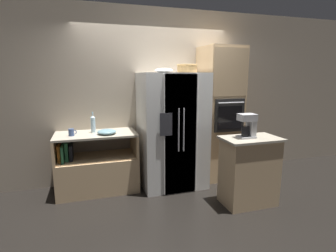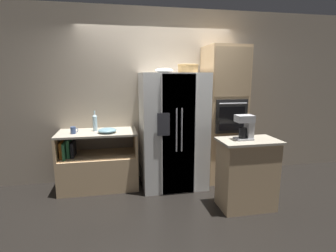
{
  "view_description": "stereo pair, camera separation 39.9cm",
  "coord_description": "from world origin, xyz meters",
  "px_view_note": "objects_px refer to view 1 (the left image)",
  "views": [
    {
      "loc": [
        -1.06,
        -3.79,
        1.75
      ],
      "look_at": [
        0.09,
        -0.05,
        0.98
      ],
      "focal_mm": 28.0,
      "sensor_mm": 36.0,
      "label": 1
    },
    {
      "loc": [
        -0.67,
        -3.89,
        1.75
      ],
      "look_at": [
        0.09,
        -0.05,
        0.98
      ],
      "focal_mm": 28.0,
      "sensor_mm": 36.0,
      "label": 2
    }
  ],
  "objects_px": {
    "wall_oven": "(219,114)",
    "mug": "(71,132)",
    "fruit_bowl": "(164,70)",
    "wicker_basket": "(187,68)",
    "mixing_bowl": "(107,132)",
    "bottle_tall": "(93,124)",
    "refrigerator": "(172,130)",
    "coffee_maker": "(248,125)"
  },
  "relations": [
    {
      "from": "wall_oven",
      "to": "mug",
      "type": "height_order",
      "value": "wall_oven"
    },
    {
      "from": "wicker_basket",
      "to": "mug",
      "type": "bearing_deg",
      "value": 177.07
    },
    {
      "from": "refrigerator",
      "to": "fruit_bowl",
      "type": "relative_size",
      "value": 6.44
    },
    {
      "from": "fruit_bowl",
      "to": "bottle_tall",
      "type": "xyz_separation_m",
      "value": [
        -1.04,
        0.21,
        -0.78
      ]
    },
    {
      "from": "refrigerator",
      "to": "mixing_bowl",
      "type": "xyz_separation_m",
      "value": [
        -1.0,
        -0.01,
        0.04
      ]
    },
    {
      "from": "wicker_basket",
      "to": "fruit_bowl",
      "type": "relative_size",
      "value": 1.14
    },
    {
      "from": "wall_oven",
      "to": "fruit_bowl",
      "type": "xyz_separation_m",
      "value": [
        -1.01,
        -0.13,
        0.71
      ]
    },
    {
      "from": "fruit_bowl",
      "to": "bottle_tall",
      "type": "distance_m",
      "value": 1.32
    },
    {
      "from": "wall_oven",
      "to": "wicker_basket",
      "type": "bearing_deg",
      "value": -166.95
    },
    {
      "from": "mixing_bowl",
      "to": "coffee_maker",
      "type": "relative_size",
      "value": 0.87
    },
    {
      "from": "fruit_bowl",
      "to": "refrigerator",
      "type": "bearing_deg",
      "value": 15.81
    },
    {
      "from": "wall_oven",
      "to": "fruit_bowl",
      "type": "distance_m",
      "value": 1.24
    },
    {
      "from": "mug",
      "to": "coffee_maker",
      "type": "bearing_deg",
      "value": -23.18
    },
    {
      "from": "wall_oven",
      "to": "fruit_bowl",
      "type": "height_order",
      "value": "wall_oven"
    },
    {
      "from": "wicker_basket",
      "to": "coffee_maker",
      "type": "bearing_deg",
      "value": -58.64
    },
    {
      "from": "wicker_basket",
      "to": "mug",
      "type": "distance_m",
      "value": 1.93
    },
    {
      "from": "bottle_tall",
      "to": "mug",
      "type": "relative_size",
      "value": 2.81
    },
    {
      "from": "coffee_maker",
      "to": "bottle_tall",
      "type": "bearing_deg",
      "value": 150.4
    },
    {
      "from": "wall_oven",
      "to": "wicker_basket",
      "type": "distance_m",
      "value": 1.0
    },
    {
      "from": "wall_oven",
      "to": "wicker_basket",
      "type": "relative_size",
      "value": 6.95
    },
    {
      "from": "wicker_basket",
      "to": "coffee_maker",
      "type": "height_order",
      "value": "wicker_basket"
    },
    {
      "from": "bottle_tall",
      "to": "mixing_bowl",
      "type": "height_order",
      "value": "bottle_tall"
    },
    {
      "from": "mug",
      "to": "coffee_maker",
      "type": "xyz_separation_m",
      "value": [
        2.23,
        -0.96,
        0.16
      ]
    },
    {
      "from": "refrigerator",
      "to": "bottle_tall",
      "type": "relative_size",
      "value": 5.65
    },
    {
      "from": "wall_oven",
      "to": "fruit_bowl",
      "type": "bearing_deg",
      "value": -172.81
    },
    {
      "from": "wall_oven",
      "to": "bottle_tall",
      "type": "xyz_separation_m",
      "value": [
        -2.05,
        0.08,
        -0.07
      ]
    },
    {
      "from": "mixing_bowl",
      "to": "wicker_basket",
      "type": "bearing_deg",
      "value": -2.6
    },
    {
      "from": "mixing_bowl",
      "to": "coffee_maker",
      "type": "height_order",
      "value": "coffee_maker"
    },
    {
      "from": "wicker_basket",
      "to": "fruit_bowl",
      "type": "xyz_separation_m",
      "value": [
        -0.36,
        0.02,
        -0.03
      ]
    },
    {
      "from": "refrigerator",
      "to": "wall_oven",
      "type": "distance_m",
      "value": 0.9
    },
    {
      "from": "wall_oven",
      "to": "mug",
      "type": "bearing_deg",
      "value": -178.45
    },
    {
      "from": "mixing_bowl",
      "to": "coffee_maker",
      "type": "xyz_separation_m",
      "value": [
        1.75,
        -0.92,
        0.18
      ]
    },
    {
      "from": "wicker_basket",
      "to": "wall_oven",
      "type": "bearing_deg",
      "value": 13.05
    },
    {
      "from": "refrigerator",
      "to": "coffee_maker",
      "type": "distance_m",
      "value": 1.21
    },
    {
      "from": "wall_oven",
      "to": "coffee_maker",
      "type": "height_order",
      "value": "wall_oven"
    },
    {
      "from": "refrigerator",
      "to": "wall_oven",
      "type": "xyz_separation_m",
      "value": [
        0.87,
        0.09,
        0.21
      ]
    },
    {
      "from": "wall_oven",
      "to": "coffee_maker",
      "type": "xyz_separation_m",
      "value": [
        -0.12,
        -1.02,
        0.01
      ]
    },
    {
      "from": "wall_oven",
      "to": "mixing_bowl",
      "type": "relative_size",
      "value": 8.0
    },
    {
      "from": "refrigerator",
      "to": "wicker_basket",
      "type": "height_order",
      "value": "wicker_basket"
    },
    {
      "from": "wicker_basket",
      "to": "mixing_bowl",
      "type": "relative_size",
      "value": 1.15
    },
    {
      "from": "refrigerator",
      "to": "wicker_basket",
      "type": "distance_m",
      "value": 0.98
    },
    {
      "from": "bottle_tall",
      "to": "coffee_maker",
      "type": "distance_m",
      "value": 2.22
    }
  ]
}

